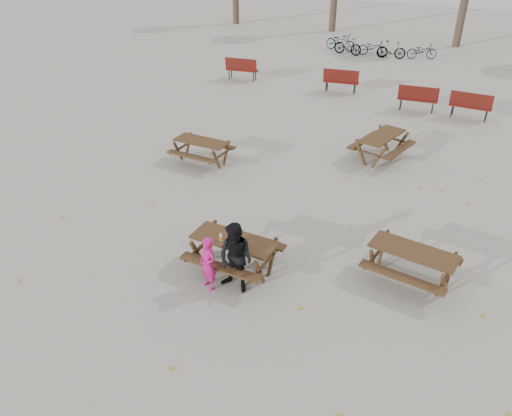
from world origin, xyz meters
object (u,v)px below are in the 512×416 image
at_px(food_tray, 234,241).
at_px(child, 208,264).
at_px(picnic_table_east, 411,265).
at_px(adult, 236,258).
at_px(soda_bottle, 221,237).
at_px(picnic_table_far, 381,147).
at_px(main_picnic_table, 234,246).
at_px(picnic_table_north, 202,151).

relative_size(food_tray, child, 0.15).
distance_m(child, picnic_table_east, 4.16).
bearing_deg(adult, picnic_table_east, 37.34).
height_order(soda_bottle, picnic_table_far, soda_bottle).
distance_m(main_picnic_table, food_tray, 0.23).
bearing_deg(child, picnic_table_east, 53.18).
bearing_deg(adult, main_picnic_table, 127.74).
xyz_separation_m(main_picnic_table, food_tray, (0.05, -0.09, 0.21)).
relative_size(adult, picnic_table_north, 0.92).
bearing_deg(adult, food_tray, 127.84).
distance_m(soda_bottle, child, 0.66).
bearing_deg(picnic_table_east, soda_bottle, -150.50).
distance_m(soda_bottle, adult, 0.70).
bearing_deg(main_picnic_table, picnic_table_east, 21.61).
bearing_deg(child, main_picnic_table, 100.65).
bearing_deg(adult, picnic_table_north, 134.25).
xyz_separation_m(main_picnic_table, soda_bottle, (-0.21, -0.17, 0.26)).
bearing_deg(picnic_table_north, adult, -50.12).
distance_m(main_picnic_table, picnic_table_far, 7.18).
distance_m(picnic_table_east, picnic_table_far, 6.11).
bearing_deg(adult, child, -152.64).
bearing_deg(food_tray, main_picnic_table, 121.95).
bearing_deg(main_picnic_table, picnic_table_far, 79.98).
xyz_separation_m(picnic_table_north, picnic_table_far, (4.80, 2.81, 0.03)).
relative_size(food_tray, picnic_table_north, 0.11).
bearing_deg(picnic_table_east, picnic_table_north, 164.03).
height_order(soda_bottle, adult, adult).
relative_size(child, picnic_table_north, 0.71).
height_order(main_picnic_table, soda_bottle, soda_bottle).
bearing_deg(soda_bottle, main_picnic_table, 39.28).
xyz_separation_m(adult, picnic_table_east, (3.05, 1.91, -0.39)).
bearing_deg(child, picnic_table_north, 146.35).
xyz_separation_m(soda_bottle, adult, (0.57, -0.39, -0.08)).
bearing_deg(soda_bottle, adult, -34.65).
xyz_separation_m(picnic_table_east, picnic_table_north, (-6.96, 2.91, -0.01)).
height_order(child, picnic_table_north, child).
distance_m(soda_bottle, picnic_table_north, 5.57).
distance_m(picnic_table_east, picnic_table_north, 7.54).
bearing_deg(adult, soda_bottle, 150.58).
relative_size(food_tray, adult, 0.12).
relative_size(main_picnic_table, picnic_table_north, 1.08).
height_order(main_picnic_table, food_tray, food_tray).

